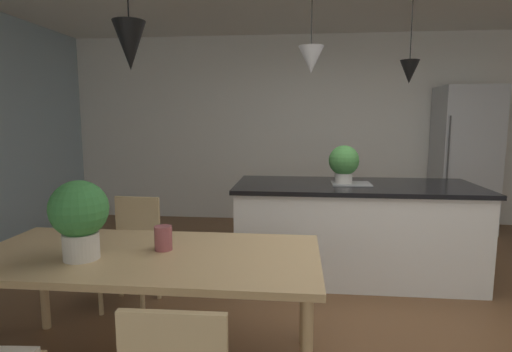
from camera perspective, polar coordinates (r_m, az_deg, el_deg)
name	(u,v)px	position (r m, az deg, el deg)	size (l,w,h in m)	color
ground_plane	(391,333)	(3.29, 18.40, -20.16)	(10.00, 8.40, 0.04)	brown
wall_back_kitchen	(345,130)	(6.13, 12.41, 6.34)	(10.00, 0.12, 2.70)	white
dining_table	(147,263)	(2.54, -14.97, -11.70)	(2.02, 0.94, 0.73)	tan
chair_far_left	(132,248)	(3.50, -16.95, -9.59)	(0.41, 0.41, 0.87)	tan
kitchen_island	(354,229)	(4.04, 13.55, -7.28)	(2.25, 0.95, 0.91)	white
refrigerator	(464,160)	(6.13, 27.09, 2.07)	(0.73, 0.67, 1.94)	#B2B5B7
pendant_over_table	(130,45)	(2.38, -17.23, 17.07)	(0.18, 0.18, 0.93)	black
pendant_over_island_main	(311,60)	(3.90, 7.70, 15.83)	(0.23, 0.23, 0.78)	black
pendant_over_island_aux	(409,71)	(4.01, 20.66, 13.52)	(0.17, 0.17, 0.88)	black
potted_plant_on_island	(344,162)	(3.91, 12.19, 1.87)	(0.28, 0.28, 0.37)	beige
potted_plant_on_table	(79,215)	(2.47, -23.48, -4.97)	(0.32, 0.32, 0.45)	beige
vase_on_dining_table	(163,238)	(2.53, -12.83, -8.46)	(0.11, 0.11, 0.15)	#994C51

